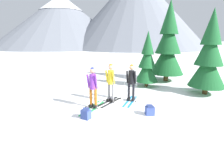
{
  "coord_description": "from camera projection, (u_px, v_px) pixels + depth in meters",
  "views": [
    {
      "loc": [
        -0.15,
        -7.32,
        2.82
      ],
      "look_at": [
        0.18,
        0.51,
        1.05
      ],
      "focal_mm": 28.01,
      "sensor_mm": 36.0,
      "label": 1
    }
  ],
  "objects": [
    {
      "name": "backpack_on_snow_front",
      "position": [
        86.0,
        114.0,
        6.3
      ],
      "size": [
        0.4,
        0.38,
        0.38
      ],
      "color": "#384C99",
      "rests_on": "ground"
    },
    {
      "name": "ground_plane",
      "position": [
        108.0,
        104.0,
        7.76
      ],
      "size": [
        400.0,
        400.0,
        0.0
      ],
      "primitive_type": "plane",
      "color": "white"
    },
    {
      "name": "skier_in_black",
      "position": [
        131.0,
        81.0,
        7.96
      ],
      "size": [
        0.91,
        1.58,
        1.73
      ],
      "color": "#1E84D1",
      "rests_on": "ground"
    },
    {
      "name": "skier_in_yellow",
      "position": [
        111.0,
        81.0,
        7.85
      ],
      "size": [
        1.18,
        1.45,
        1.77
      ],
      "color": "black",
      "rests_on": "ground"
    },
    {
      "name": "pine_tree_far",
      "position": [
        168.0,
        45.0,
        11.6
      ],
      "size": [
        2.2,
        2.2,
        5.31
      ],
      "color": "#51381E",
      "rests_on": "ground"
    },
    {
      "name": "backpack_on_snow_beside",
      "position": [
        150.0,
        110.0,
        6.61
      ],
      "size": [
        0.34,
        0.28,
        0.38
      ],
      "color": "#384C99",
      "rests_on": "ground"
    },
    {
      "name": "pine_tree_near",
      "position": [
        147.0,
        62.0,
        10.37
      ],
      "size": [
        1.37,
        1.37,
        3.3
      ],
      "color": "#51381E",
      "rests_on": "ground"
    },
    {
      "name": "mountain_ridge_distant",
      "position": [
        102.0,
        15.0,
        56.66
      ],
      "size": [
        68.21,
        48.73,
        23.3
      ],
      "color": "slate",
      "rests_on": "ground"
    },
    {
      "name": "pine_tree_mid",
      "position": [
        209.0,
        56.0,
        8.79
      ],
      "size": [
        1.79,
        1.79,
        4.32
      ],
      "color": "#51381E",
      "rests_on": "ground"
    },
    {
      "name": "skier_in_purple",
      "position": [
        93.0,
        86.0,
        7.14
      ],
      "size": [
        0.98,
        1.71,
        1.73
      ],
      "color": "green",
      "rests_on": "ground"
    }
  ]
}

